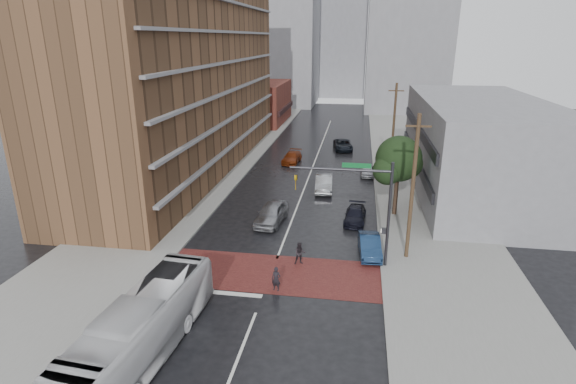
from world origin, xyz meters
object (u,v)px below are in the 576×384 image
(transit_bus, at_px, (143,328))
(suv_travel, at_px, (343,145))
(car_travel_b, at_px, (324,183))
(car_travel_c, at_px, (292,157))
(car_parked_far, at_px, (367,170))
(car_parked_near, at_px, (370,246))
(pedestrian_b, at_px, (300,253))
(car_parked_mid, at_px, (355,215))
(car_travel_a, at_px, (271,213))
(pedestrian_a, at_px, (276,279))

(transit_bus, bearing_deg, suv_travel, 84.50)
(car_travel_b, xyz_separation_m, car_travel_c, (-4.71, 10.03, -0.13))
(car_parked_far, bearing_deg, car_travel_c, 156.38)
(car_travel_c, bearing_deg, car_parked_near, -64.08)
(pedestrian_b, bearing_deg, suv_travel, 71.69)
(car_parked_far, bearing_deg, transit_bus, -108.30)
(car_travel_b, xyz_separation_m, car_parked_mid, (3.21, -7.57, -0.19))
(transit_bus, relative_size, car_travel_a, 2.24)
(car_travel_a, height_order, car_travel_b, car_travel_a)
(car_parked_mid, bearing_deg, transit_bus, -114.04)
(car_travel_a, xyz_separation_m, car_parked_far, (7.89, 14.86, -0.21))
(pedestrian_a, xyz_separation_m, car_parked_mid, (4.51, 11.50, -0.18))
(transit_bus, distance_m, car_travel_b, 26.57)
(car_parked_mid, distance_m, car_parked_far, 13.62)
(transit_bus, height_order, car_travel_c, transit_bus)
(pedestrian_a, distance_m, car_parked_far, 25.70)
(pedestrian_a, relative_size, car_parked_far, 0.42)
(car_parked_near, relative_size, car_parked_mid, 1.00)
(transit_bus, bearing_deg, car_travel_a, 84.84)
(car_travel_a, xyz_separation_m, car_travel_c, (-1.13, 18.87, -0.18))
(pedestrian_b, height_order, car_travel_c, pedestrian_b)
(suv_travel, relative_size, car_parked_mid, 1.24)
(car_parked_far, bearing_deg, car_parked_near, -89.61)
(car_travel_b, bearing_deg, car_parked_far, 50.92)
(transit_bus, distance_m, suv_travel, 44.00)
(car_parked_mid, relative_size, car_parked_far, 1.12)
(car_parked_near, distance_m, car_parked_mid, 5.89)
(pedestrian_a, distance_m, car_travel_b, 19.11)
(car_travel_a, bearing_deg, suv_travel, 86.22)
(pedestrian_b, distance_m, car_travel_a, 7.42)
(pedestrian_a, distance_m, car_parked_near, 8.00)
(car_parked_mid, bearing_deg, suv_travel, 98.56)
(suv_travel, relative_size, car_parked_near, 1.24)
(car_travel_c, xyz_separation_m, suv_travel, (5.87, 7.54, 0.05))
(car_travel_c, bearing_deg, car_travel_b, -59.99)
(car_parked_mid, bearing_deg, car_travel_a, -165.43)
(transit_bus, xyz_separation_m, pedestrian_b, (6.11, 10.25, -0.74))
(car_travel_b, height_order, car_parked_mid, car_travel_b)
(car_travel_b, height_order, car_parked_far, car_travel_b)
(car_travel_c, xyz_separation_m, car_parked_mid, (7.92, -17.60, -0.06))
(car_parked_near, bearing_deg, car_travel_c, 106.72)
(pedestrian_b, bearing_deg, car_parked_near, 9.23)
(car_parked_near, xyz_separation_m, car_parked_mid, (-1.10, 5.79, -0.08))
(car_travel_b, distance_m, car_parked_mid, 8.22)
(transit_bus, height_order, car_travel_a, transit_bus)
(car_travel_a, bearing_deg, car_travel_c, 99.82)
(transit_bus, distance_m, pedestrian_b, 11.95)
(car_travel_a, distance_m, car_parked_far, 16.82)
(car_travel_a, distance_m, suv_travel, 26.84)
(pedestrian_b, xyz_separation_m, car_travel_b, (0.33, 15.52, -0.00))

